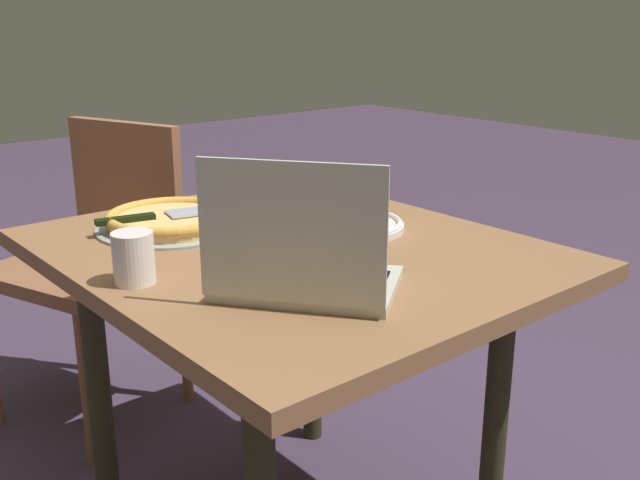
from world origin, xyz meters
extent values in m
cube|color=brown|center=(0.00, 0.00, 0.71)|extent=(1.02, 0.86, 0.04)
cylinder|color=#2A2917|center=(-0.31, -0.31, 0.35)|extent=(0.05, 0.05, 0.69)
cylinder|color=#2A2917|center=(-0.31, 0.31, 0.35)|extent=(0.05, 0.05, 0.69)
cylinder|color=#2A2917|center=(0.31, 0.31, 0.35)|extent=(0.05, 0.05, 0.69)
cube|color=beige|center=(0.21, -0.13, 0.74)|extent=(0.37, 0.35, 0.02)
cube|color=black|center=(0.21, -0.13, 0.75)|extent=(0.29, 0.26, 0.00)
cube|color=beige|center=(0.28, -0.22, 0.86)|extent=(0.25, 0.19, 0.23)
cube|color=black|center=(0.28, -0.22, 0.86)|extent=(0.22, 0.16, 0.20)
cylinder|color=white|center=(-0.01, 0.17, 0.74)|extent=(0.24, 0.24, 0.01)
torus|color=white|center=(-0.01, 0.17, 0.75)|extent=(0.23, 0.23, 0.01)
cube|color=#DEBF64|center=(-0.01, 0.17, 0.75)|extent=(0.16, 0.13, 0.02)
cube|color=tan|center=(0.06, 0.15, 0.75)|extent=(0.05, 0.09, 0.03)
cylinder|color=#959EA2|center=(-0.27, -0.13, 0.73)|extent=(0.33, 0.33, 0.01)
cylinder|color=#E6B065|center=(-0.27, -0.13, 0.75)|extent=(0.28, 0.28, 0.02)
torus|color=gold|center=(-0.27, -0.13, 0.76)|extent=(0.29, 0.29, 0.02)
cube|color=#A6A9BB|center=(-0.26, -0.08, 0.76)|extent=(0.09, 0.11, 0.00)
cube|color=black|center=(-0.29, -0.23, 0.76)|extent=(0.05, 0.13, 0.01)
cube|color=silver|center=(-0.29, 0.27, 0.73)|extent=(0.03, 0.15, 0.00)
cube|color=black|center=(-0.30, 0.36, 0.73)|extent=(0.03, 0.08, 0.01)
cylinder|color=silver|center=(-0.01, -0.35, 0.77)|extent=(0.07, 0.07, 0.09)
cylinder|color=#4B2619|center=(-0.01, -0.35, 0.80)|extent=(0.07, 0.07, 0.01)
cube|color=brown|center=(-0.86, -0.11, 0.47)|extent=(0.57, 0.57, 0.04)
cube|color=brown|center=(-0.92, 0.08, 0.68)|extent=(0.41, 0.18, 0.39)
cylinder|color=brown|center=(-0.60, -0.23, 0.22)|extent=(0.03, 0.03, 0.45)
cylinder|color=brown|center=(-1.11, 0.01, 0.22)|extent=(0.03, 0.03, 0.45)
cylinder|color=brown|center=(-0.73, 0.14, 0.22)|extent=(0.03, 0.03, 0.45)
camera|label=1|loc=(1.14, -0.89, 1.19)|focal=41.21mm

